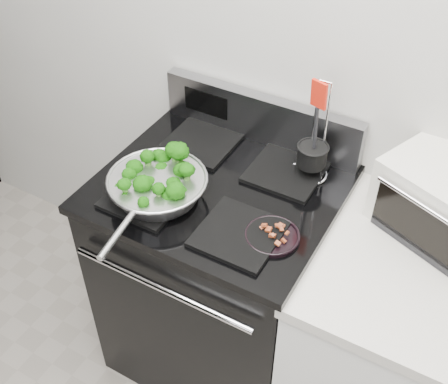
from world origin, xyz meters
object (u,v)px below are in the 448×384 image
Objects in this scene: bacon_plate at (272,233)px; utensil_holder at (311,160)px; gas_range at (220,274)px; skillet at (157,186)px.

utensil_holder is (-0.02, 0.33, 0.05)m from bacon_plate.
gas_range is at bearing -125.67° from utensil_holder.
gas_range is 0.61m from utensil_holder.
bacon_plate is 0.45× the size of utensil_holder.
skillet is at bearing -176.85° from bacon_plate.
bacon_plate is at bearing -71.15° from utensil_holder.
skillet is 0.52m from utensil_holder.
utensil_holder is at bearing 38.38° from gas_range.
utensil_holder is at bearing 92.91° from bacon_plate.
gas_range is 0.55m from skillet.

